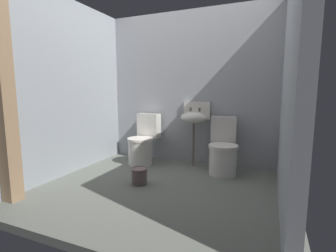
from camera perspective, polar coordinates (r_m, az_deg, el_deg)
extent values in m
cube|color=slate|center=(3.15, -2.05, -14.14)|extent=(3.09, 2.66, 0.08)
cube|color=#989A9F|center=(4.02, 5.02, 8.64)|extent=(3.09, 0.10, 2.39)
cube|color=#92999F|center=(3.80, -21.18, 8.17)|extent=(0.10, 2.46, 2.39)
cube|color=#91969C|center=(2.75, 26.55, 8.12)|extent=(0.10, 2.46, 2.39)
cube|color=#987756|center=(2.99, -33.71, 7.55)|extent=(0.15, 0.15, 2.39)
cylinder|color=silver|center=(3.94, -6.39, -6.07)|extent=(0.38, 0.38, 0.38)
cylinder|color=silver|center=(3.90, -6.44, -3.08)|extent=(0.40, 0.40, 0.04)
cube|color=silver|center=(4.13, -4.42, 0.11)|extent=(0.36, 0.18, 0.40)
cylinder|color=silver|center=(3.52, 12.54, -7.95)|extent=(0.45, 0.45, 0.38)
cylinder|color=silver|center=(3.47, 12.64, -4.61)|extent=(0.47, 0.47, 0.04)
cube|color=silver|center=(3.73, 12.63, -0.92)|extent=(0.39, 0.25, 0.40)
cylinder|color=#6A5755|center=(3.83, 5.86, -4.33)|extent=(0.04, 0.04, 0.66)
ellipsoid|color=silver|center=(3.77, 5.95, 1.93)|extent=(0.40, 0.32, 0.18)
cube|color=silver|center=(3.91, 6.68, 3.62)|extent=(0.42, 0.04, 0.28)
cylinder|color=#6A5755|center=(3.83, 5.24, 3.84)|extent=(0.04, 0.04, 0.06)
cylinder|color=#6A5755|center=(3.79, 7.26, 3.77)|extent=(0.04, 0.04, 0.06)
cylinder|color=#6A5755|center=(3.16, -6.63, -11.45)|extent=(0.20, 0.20, 0.19)
torus|color=#655052|center=(3.13, -6.66, -9.77)|extent=(0.21, 0.21, 0.02)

